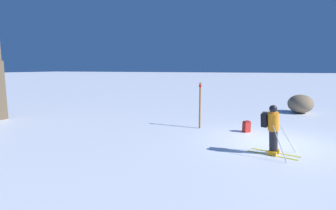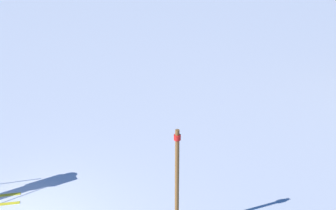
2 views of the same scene
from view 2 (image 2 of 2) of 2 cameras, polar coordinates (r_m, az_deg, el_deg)
trail_marker at (r=10.57m, az=0.92°, el=-7.34°), size 0.13×0.13×2.15m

